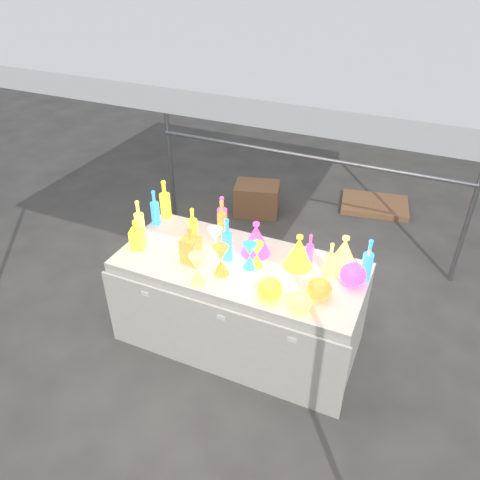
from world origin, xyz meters
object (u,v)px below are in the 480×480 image
at_px(cardboard_box_closed, 257,199).
at_px(hourglass_0, 221,260).
at_px(decanter_0, 137,234).
at_px(display_table, 240,303).
at_px(globe_0, 270,290).
at_px(bottle_0, 165,199).

bearing_deg(cardboard_box_closed, hourglass_0, -90.00).
bearing_deg(cardboard_box_closed, decanter_0, -109.25).
bearing_deg(display_table, globe_0, -38.27).
bearing_deg(display_table, cardboard_box_closed, 108.48).
relative_size(display_table, cardboard_box_closed, 3.72).
distance_m(bottle_0, hourglass_0, 0.92).
xyz_separation_m(cardboard_box_closed, decanter_0, (-0.14, -2.06, 0.69)).
bearing_deg(hourglass_0, globe_0, -15.10).
distance_m(cardboard_box_closed, decanter_0, 2.17).
xyz_separation_m(bottle_0, hourglass_0, (0.76, -0.51, -0.06)).
height_order(display_table, cardboard_box_closed, display_table).
distance_m(hourglass_0, globe_0, 0.42).
relative_size(cardboard_box_closed, globe_0, 2.99).
bearing_deg(hourglass_0, bottle_0, 146.01).
bearing_deg(display_table, hourglass_0, -114.38).
bearing_deg(hourglass_0, decanter_0, 177.64).
distance_m(display_table, decanter_0, 0.94).
distance_m(cardboard_box_closed, hourglass_0, 2.27).
relative_size(decanter_0, globe_0, 1.48).
height_order(bottle_0, globe_0, bottle_0).
distance_m(cardboard_box_closed, globe_0, 2.48).
height_order(display_table, hourglass_0, hourglass_0).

